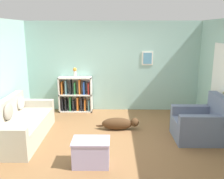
% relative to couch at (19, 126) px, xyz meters
% --- Properties ---
extents(ground_plane, '(14.00, 14.00, 0.00)m').
position_rel_couch_xyz_m(ground_plane, '(2.03, -0.09, -0.31)').
color(ground_plane, brown).
extents(wall_back, '(5.60, 0.13, 2.60)m').
position_rel_couch_xyz_m(wall_back, '(2.03, 2.16, 0.99)').
color(wall_back, '#93BCB2').
rests_on(wall_back, ground_plane).
extents(couch, '(0.93, 2.07, 0.85)m').
position_rel_couch_xyz_m(couch, '(0.00, 0.00, 0.00)').
color(couch, '#B7AD99').
rests_on(couch, ground_plane).
extents(bookshelf, '(0.96, 0.31, 1.03)m').
position_rel_couch_xyz_m(bookshelf, '(0.96, 1.95, 0.18)').
color(bookshelf, silver).
rests_on(bookshelf, ground_plane).
extents(recliner_chair, '(1.02, 0.89, 0.99)m').
position_rel_couch_xyz_m(recliner_chair, '(3.98, 0.03, 0.04)').
color(recliner_chair, slate).
rests_on(recliner_chair, ground_plane).
extents(coffee_table, '(0.66, 0.44, 0.48)m').
position_rel_couch_xyz_m(coffee_table, '(1.68, -1.08, -0.06)').
color(coffee_table, '#ADA3CC').
rests_on(coffee_table, ground_plane).
extents(dog, '(1.04, 0.27, 0.30)m').
position_rel_couch_xyz_m(dog, '(2.21, 0.54, -0.15)').
color(dog, '#472D19').
rests_on(dog, ground_plane).
extents(vase, '(0.11, 0.11, 0.27)m').
position_rel_couch_xyz_m(vase, '(0.95, 1.93, 0.88)').
color(vase, silver).
rests_on(vase, bookshelf).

